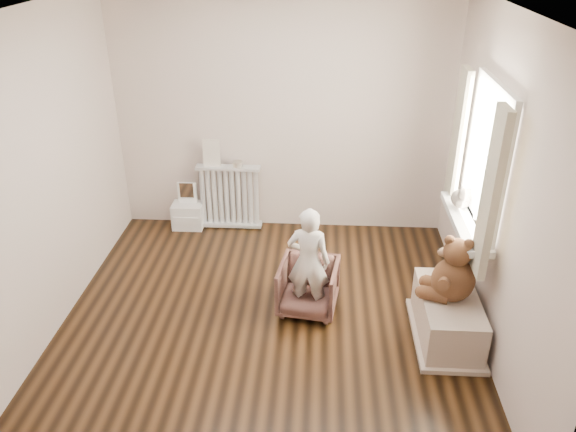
# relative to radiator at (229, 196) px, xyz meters

# --- Properties ---
(floor) EXTENTS (3.60, 3.60, 0.01)m
(floor) POSITION_rel_radiator_xyz_m (0.59, -1.68, -0.39)
(floor) COLOR black
(floor) RESTS_ON ground
(ceiling) EXTENTS (3.60, 3.60, 0.01)m
(ceiling) POSITION_rel_radiator_xyz_m (0.59, -1.68, 2.21)
(ceiling) COLOR white
(ceiling) RESTS_ON ground
(back_wall) EXTENTS (3.60, 0.02, 2.60)m
(back_wall) POSITION_rel_radiator_xyz_m (0.59, 0.12, 0.91)
(back_wall) COLOR beige
(back_wall) RESTS_ON ground
(front_wall) EXTENTS (3.60, 0.02, 2.60)m
(front_wall) POSITION_rel_radiator_xyz_m (0.59, -3.48, 0.91)
(front_wall) COLOR beige
(front_wall) RESTS_ON ground
(left_wall) EXTENTS (0.02, 3.60, 2.60)m
(left_wall) POSITION_rel_radiator_xyz_m (-1.21, -1.68, 0.91)
(left_wall) COLOR beige
(left_wall) RESTS_ON ground
(right_wall) EXTENTS (0.02, 3.60, 2.60)m
(right_wall) POSITION_rel_radiator_xyz_m (2.39, -1.68, 0.91)
(right_wall) COLOR beige
(right_wall) RESTS_ON ground
(window) EXTENTS (0.03, 0.90, 1.10)m
(window) POSITION_rel_radiator_xyz_m (2.35, -1.38, 1.06)
(window) COLOR white
(window) RESTS_ON right_wall
(window_sill) EXTENTS (0.22, 1.10, 0.06)m
(window_sill) POSITION_rel_radiator_xyz_m (2.26, -1.38, 0.48)
(window_sill) COLOR silver
(window_sill) RESTS_ON right_wall
(curtain_left) EXTENTS (0.06, 0.26, 1.30)m
(curtain_left) POSITION_rel_radiator_xyz_m (2.24, -1.95, 1.00)
(curtain_left) COLOR #BDB598
(curtain_left) RESTS_ON right_wall
(curtain_right) EXTENTS (0.06, 0.26, 1.30)m
(curtain_right) POSITION_rel_radiator_xyz_m (2.24, -0.81, 1.00)
(curtain_right) COLOR #BDB598
(curtain_right) RESTS_ON right_wall
(radiator) EXTENTS (0.71, 0.14, 0.75)m
(radiator) POSITION_rel_radiator_xyz_m (0.00, 0.00, 0.00)
(radiator) COLOR silver
(radiator) RESTS_ON floor
(paper_doll) EXTENTS (0.19, 0.02, 0.31)m
(paper_doll) POSITION_rel_radiator_xyz_m (-0.17, 0.00, 0.52)
(paper_doll) COLOR beige
(paper_doll) RESTS_ON radiator
(tin_a) EXTENTS (0.10, 0.10, 0.06)m
(tin_a) POSITION_rel_radiator_xyz_m (0.11, 0.00, 0.39)
(tin_a) COLOR #A59E8C
(tin_a) RESTS_ON radiator
(toy_vanity) EXTENTS (0.34, 0.24, 0.54)m
(toy_vanity) POSITION_rel_radiator_xyz_m (-0.49, -0.03, -0.11)
(toy_vanity) COLOR silver
(toy_vanity) RESTS_ON floor
(armchair) EXTENTS (0.57, 0.59, 0.47)m
(armchair) POSITION_rel_radiator_xyz_m (0.94, -1.51, -0.15)
(armchair) COLOR brown
(armchair) RESTS_ON floor
(child) EXTENTS (0.40, 0.30, 1.02)m
(child) POSITION_rel_radiator_xyz_m (0.94, -1.56, 0.14)
(child) COLOR silver
(child) RESTS_ON armchair
(toy_bench) EXTENTS (0.46, 0.87, 0.41)m
(toy_bench) POSITION_rel_radiator_xyz_m (2.11, -1.83, -0.19)
(toy_bench) COLOR #BFAD97
(toy_bench) RESTS_ON floor
(teddy_bear) EXTENTS (0.54, 0.48, 0.55)m
(teddy_bear) POSITION_rel_radiator_xyz_m (2.10, -1.84, 0.28)
(teddy_bear) COLOR #3E2313
(teddy_bear) RESTS_ON toy_bench
(plush_cat) EXTENTS (0.17, 0.28, 0.23)m
(plush_cat) POSITION_rel_radiator_xyz_m (2.25, -1.17, 0.61)
(plush_cat) COLOR #6B625A
(plush_cat) RESTS_ON window_sill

